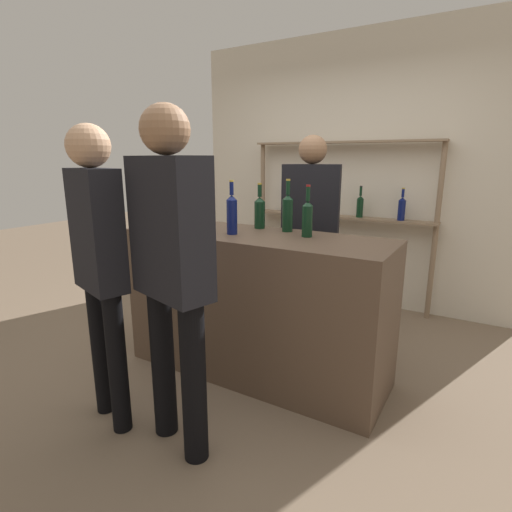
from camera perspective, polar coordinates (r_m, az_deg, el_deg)
name	(u,v)px	position (r m, az deg, el deg)	size (l,w,h in m)	color
ground_plane	(256,370)	(3.13, 0.00, -15.92)	(16.00, 16.00, 0.00)	#7A6651
bar_counter	(256,305)	(2.91, 0.00, -6.98)	(1.89, 0.65, 1.04)	brown
back_wall	(348,173)	(4.49, 12.97, 11.50)	(3.49, 0.12, 2.80)	beige
back_shelf	(340,199)	(4.34, 11.90, 8.03)	(1.95, 0.18, 1.72)	#897056
counter_bottle_0	(307,218)	(2.68, 7.34, 5.47)	(0.07, 0.07, 0.34)	black
counter_bottle_1	(260,211)	(2.99, 0.53, 6.40)	(0.08, 0.08, 0.34)	black
counter_bottle_2	(232,213)	(2.75, -3.47, 6.09)	(0.07, 0.07, 0.37)	#0F1956
counter_bottle_3	(159,213)	(3.04, -13.67, 6.03)	(0.08, 0.08, 0.32)	#0F1956
counter_bottle_4	(288,212)	(2.86, 4.54, 6.33)	(0.08, 0.08, 0.37)	black
customer_left	(99,253)	(2.37, -21.56, 0.39)	(0.42, 0.27, 1.73)	black
customer_center	(172,259)	(2.03, -11.94, -0.45)	(0.50, 0.32, 1.80)	black
server_behind_counter	(310,224)	(3.35, 7.77, 4.51)	(0.50, 0.32, 1.73)	black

